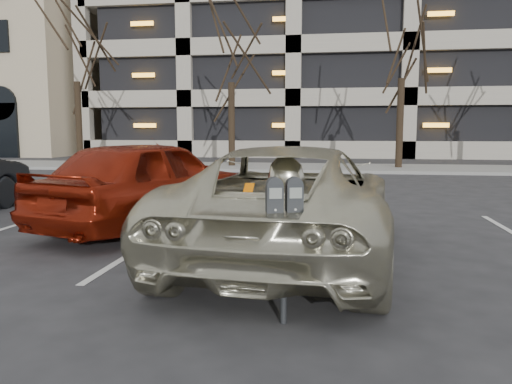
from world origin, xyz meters
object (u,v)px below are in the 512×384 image
Objects in this scene: suv_silver at (292,201)px; parking_meter at (284,215)px; car_red at (151,182)px; tree_b at (231,29)px; tree_a at (75,28)px; tree_c at (404,21)px.

parking_meter is at bearing 97.45° from suv_silver.
tree_b is at bearing -67.52° from car_red.
tree_a is 6.72× the size of parking_meter.
tree_b is 7.00m from tree_c.
tree_a is 7.00m from tree_b.
tree_c is 1.51× the size of suv_silver.
tree_c is 18.00m from parking_meter.
car_red is (8.18, -12.96, -5.30)m from tree_a.
tree_c is 6.61× the size of parking_meter.
parking_meter is 2.35m from suv_silver.
tree_a is 1.86× the size of car_red.
parking_meter is at bearing -77.17° from tree_b.
car_red is (-5.82, -12.96, -5.20)m from tree_c.
tree_a is 18.96m from suv_silver.
tree_b is 0.98× the size of tree_c.
suv_silver is (-3.25, -14.67, -5.23)m from tree_c.
car_red is at bearing 107.51° from parking_meter.
parking_meter is 0.23× the size of suv_silver.
tree_a is at bearing 180.00° from tree_c.
tree_a is 20.82m from parking_meter.
parking_meter is 0.28× the size of car_red.
tree_a is at bearing 106.42° from parking_meter.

